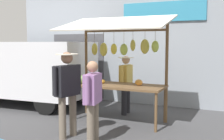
{
  "coord_description": "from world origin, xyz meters",
  "views": [
    {
      "loc": [
        -2.53,
        5.84,
        1.84
      ],
      "look_at": [
        0.0,
        0.3,
        1.25
      ],
      "focal_mm": 44.11,
      "sensor_mm": 36.0,
      "label": 1
    }
  ],
  "objects_px": {
    "market_stall": "(118,56)",
    "parked_van": "(15,67)",
    "shopper_with_shopping_bag": "(67,87)",
    "vendor_with_sunhat": "(126,80)",
    "shopper_with_ponytail": "(93,97)"
  },
  "relations": [
    {
      "from": "market_stall",
      "to": "parked_van",
      "type": "height_order",
      "value": "market_stall"
    },
    {
      "from": "shopper_with_shopping_bag",
      "to": "parked_van",
      "type": "distance_m",
      "value": 3.75
    },
    {
      "from": "market_stall",
      "to": "vendor_with_sunhat",
      "type": "relative_size",
      "value": 1.65
    },
    {
      "from": "market_stall",
      "to": "shopper_with_ponytail",
      "type": "xyz_separation_m",
      "value": [
        -0.16,
        1.52,
        -0.68
      ]
    },
    {
      "from": "market_stall",
      "to": "shopper_with_ponytail",
      "type": "distance_m",
      "value": 1.67
    },
    {
      "from": "market_stall",
      "to": "shopper_with_shopping_bag",
      "type": "xyz_separation_m",
      "value": [
        0.44,
        1.45,
        -0.55
      ]
    },
    {
      "from": "shopper_with_ponytail",
      "to": "parked_van",
      "type": "bearing_deg",
      "value": 52.66
    },
    {
      "from": "shopper_with_shopping_bag",
      "to": "shopper_with_ponytail",
      "type": "bearing_deg",
      "value": -82.97
    },
    {
      "from": "market_stall",
      "to": "shopper_with_ponytail",
      "type": "bearing_deg",
      "value": 95.84
    },
    {
      "from": "market_stall",
      "to": "vendor_with_sunhat",
      "type": "distance_m",
      "value": 0.97
    },
    {
      "from": "market_stall",
      "to": "shopper_with_shopping_bag",
      "type": "height_order",
      "value": "market_stall"
    },
    {
      "from": "vendor_with_sunhat",
      "to": "shopper_with_ponytail",
      "type": "xyz_separation_m",
      "value": [
        -0.23,
        2.23,
        -0.01
      ]
    },
    {
      "from": "parked_van",
      "to": "market_stall",
      "type": "bearing_deg",
      "value": 168.46
    },
    {
      "from": "vendor_with_sunhat",
      "to": "market_stall",
      "type": "bearing_deg",
      "value": 4.89
    },
    {
      "from": "shopper_with_ponytail",
      "to": "parked_van",
      "type": "distance_m",
      "value": 4.3
    }
  ]
}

